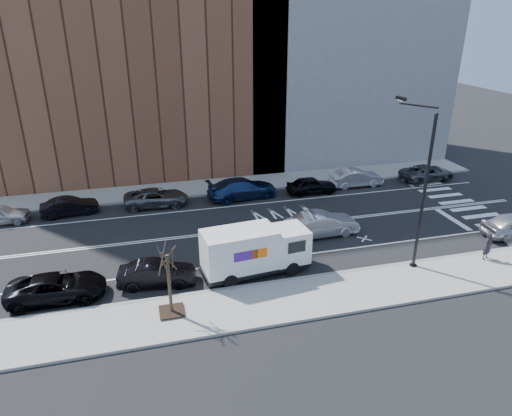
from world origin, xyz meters
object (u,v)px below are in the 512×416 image
far_parked_b (70,206)px  pedestrian (488,246)px  fedex_van (255,250)px  driving_sedan (322,224)px

far_parked_b → pedestrian: 28.21m
fedex_van → pedestrian: size_ratio=3.69×
driving_sedan → pedestrian: 9.98m
pedestrian → far_parked_b: bearing=132.0°
pedestrian → fedex_van: bearing=151.6°
fedex_van → far_parked_b: size_ratio=1.56×
fedex_van → pedestrian: fedex_van is taller
pedestrian → driving_sedan: bearing=125.6°
fedex_van → driving_sedan: (5.54, 3.55, -0.66)m
fedex_van → far_parked_b: (-11.04, 11.36, -0.80)m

